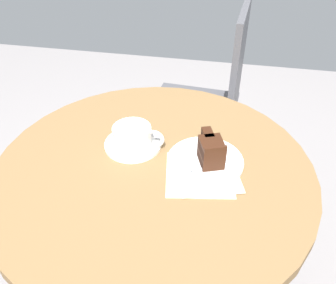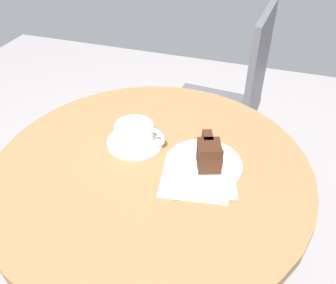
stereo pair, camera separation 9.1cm
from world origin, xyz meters
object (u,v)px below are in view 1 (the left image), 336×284
at_px(teaspoon, 149,134).
at_px(cake_plate, 205,161).
at_px(coffee_cup, 133,136).
at_px(cafe_chair, 213,95).
at_px(saucer, 133,144).
at_px(cake_slice, 211,151).
at_px(napkin, 203,174).
at_px(fork, 199,170).

height_order(teaspoon, cake_plate, teaspoon).
bearing_deg(coffee_cup, cafe_chair, 74.65).
bearing_deg(teaspoon, saucer, -114.06).
distance_m(cake_plate, cake_slice, 0.04).
height_order(coffee_cup, cake_slice, cake_slice).
height_order(teaspoon, cake_slice, cake_slice).
distance_m(coffee_cup, cafe_chair, 0.69).
relative_size(coffee_cup, cake_plate, 0.71).
xyz_separation_m(saucer, cake_plate, (0.20, -0.04, 0.00)).
relative_size(napkin, cafe_chair, 0.22).
distance_m(coffee_cup, teaspoon, 0.07).
bearing_deg(saucer, napkin, -21.77).
bearing_deg(coffee_cup, cake_plate, -8.23).
relative_size(teaspoon, fork, 0.79).
bearing_deg(saucer, cafe_chair, 74.13).
xyz_separation_m(coffee_cup, cafe_chair, (0.17, 0.63, -0.22)).
distance_m(cake_plate, fork, 0.05).
xyz_separation_m(coffee_cup, teaspoon, (0.03, 0.05, -0.03)).
height_order(saucer, teaspoon, teaspoon).
xyz_separation_m(fork, cafe_chair, (-0.01, 0.70, -0.20)).
distance_m(cake_plate, cafe_chair, 0.68).
distance_m(coffee_cup, cake_slice, 0.21).
bearing_deg(cake_plate, fork, -103.55).
bearing_deg(coffee_cup, teaspoon, 58.79).
height_order(cake_slice, fork, cake_slice).
height_order(saucer, cake_plate, cake_plate).
distance_m(cake_slice, fork, 0.06).
relative_size(cake_plate, fork, 1.51).
distance_m(cake_slice, napkin, 0.06).
relative_size(coffee_cup, napkin, 0.67).
xyz_separation_m(cake_plate, cafe_chair, (-0.02, 0.66, -0.19)).
distance_m(saucer, fork, 0.21).
distance_m(coffee_cup, cake_plate, 0.20).
bearing_deg(cafe_chair, coffee_cup, -11.10).
distance_m(saucer, coffee_cup, 0.03).
bearing_deg(napkin, cake_plate, 89.84).
height_order(cake_plate, cafe_chair, cafe_chair).
bearing_deg(cake_plate, coffee_cup, 171.77).
bearing_deg(cafe_chair, saucer, -11.63).
distance_m(teaspoon, cake_slice, 0.20).
relative_size(saucer, cake_slice, 1.45).
bearing_deg(cafe_chair, cake_plate, 6.26).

